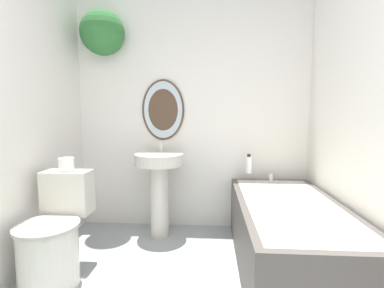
{
  "coord_description": "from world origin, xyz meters",
  "views": [
    {
      "loc": [
        0.19,
        -0.25,
        1.16
      ],
      "look_at": [
        0.07,
        1.59,
        0.97
      ],
      "focal_mm": 26.0,
      "sensor_mm": 36.0,
      "label": 1
    }
  ],
  "objects_px": {
    "toilet": "(54,238)",
    "shampoo_bottle": "(249,164)",
    "bathtub": "(289,236)",
    "toilet_paper_roll": "(66,164)",
    "pedestal_sink": "(159,180)"
  },
  "relations": [
    {
      "from": "pedestal_sink",
      "to": "toilet_paper_roll",
      "type": "distance_m",
      "value": 0.85
    },
    {
      "from": "toilet_paper_roll",
      "to": "toilet",
      "type": "bearing_deg",
      "value": -90.0
    },
    {
      "from": "bathtub",
      "to": "shampoo_bottle",
      "type": "distance_m",
      "value": 0.82
    },
    {
      "from": "toilet",
      "to": "toilet_paper_roll",
      "type": "xyz_separation_m",
      "value": [
        0.0,
        0.21,
        0.48
      ]
    },
    {
      "from": "toilet",
      "to": "shampoo_bottle",
      "type": "xyz_separation_m",
      "value": [
        1.45,
        0.91,
        0.38
      ]
    },
    {
      "from": "toilet",
      "to": "bathtub",
      "type": "xyz_separation_m",
      "value": [
        1.67,
        0.23,
        -0.03
      ]
    },
    {
      "from": "bathtub",
      "to": "shampoo_bottle",
      "type": "relative_size",
      "value": 8.29
    },
    {
      "from": "bathtub",
      "to": "toilet_paper_roll",
      "type": "xyz_separation_m",
      "value": [
        -1.67,
        -0.02,
        0.52
      ]
    },
    {
      "from": "pedestal_sink",
      "to": "shampoo_bottle",
      "type": "relative_size",
      "value": 4.91
    },
    {
      "from": "toilet_paper_roll",
      "to": "bathtub",
      "type": "bearing_deg",
      "value": 0.56
    },
    {
      "from": "bathtub",
      "to": "shampoo_bottle",
      "type": "bearing_deg",
      "value": 107.4
    },
    {
      "from": "pedestal_sink",
      "to": "shampoo_bottle",
      "type": "xyz_separation_m",
      "value": [
        0.85,
        0.14,
        0.13
      ]
    },
    {
      "from": "shampoo_bottle",
      "to": "toilet_paper_roll",
      "type": "relative_size",
      "value": 1.66
    },
    {
      "from": "shampoo_bottle",
      "to": "toilet_paper_roll",
      "type": "bearing_deg",
      "value": -154.51
    },
    {
      "from": "toilet",
      "to": "shampoo_bottle",
      "type": "bearing_deg",
      "value": 31.98
    }
  ]
}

